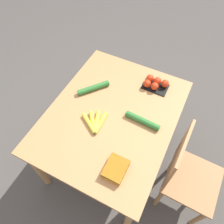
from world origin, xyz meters
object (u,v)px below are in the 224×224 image
banana_bunch (95,123)px  cucumber_near (142,121)px  tomato_pack (155,83)px  chair (186,175)px  carrot_bag (116,169)px  cucumber_far (93,88)px

banana_bunch → cucumber_near: bearing=119.1°
tomato_pack → cucumber_near: size_ratio=0.76×
banana_bunch → tomato_pack: 0.63m
banana_bunch → cucumber_near: 0.36m
tomato_pack → cucumber_near: tomato_pack is taller
chair → cucumber_near: bearing=75.2°
tomato_pack → carrot_bag: bearing=2.2°
cucumber_near → cucumber_far: same height
banana_bunch → carrot_bag: bearing=49.7°
cucumber_near → cucumber_far: (-0.12, -0.49, 0.00)m
cucumber_near → cucumber_far: bearing=-103.5°
chair → tomato_pack: size_ratio=4.32×
chair → carrot_bag: chair is taller
chair → carrot_bag: (0.30, -0.47, 0.28)m
cucumber_near → cucumber_far: 0.51m
cucumber_far → banana_bunch: bearing=31.2°
chair → cucumber_far: size_ratio=3.74×
chair → tomato_pack: chair is taller
carrot_bag → cucumber_far: (-0.55, -0.48, -0.01)m
chair → carrot_bag: bearing=124.3°
tomato_pack → banana_bunch: bearing=-25.5°
banana_bunch → chair: bearing=93.1°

